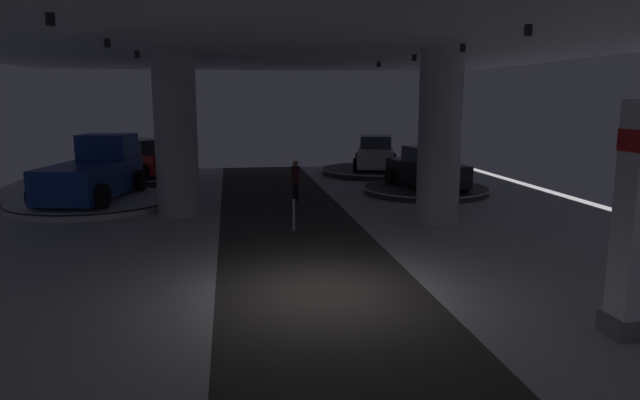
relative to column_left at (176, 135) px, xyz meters
The scene contains 14 objects.
ground 9.89m from the column_left, 67.70° to the right, with size 24.00×44.00×0.06m.
ceiling_with_spotlights 9.89m from the column_left, 67.70° to the right, with size 24.00×44.00×0.39m.
column_left is the anchor object (origin of this frame).
column_right 8.74m from the column_left, 16.75° to the right, with size 1.36×1.36×5.50m.
display_platform_deep_right 13.47m from the column_left, 44.93° to the left, with size 5.75×5.75×0.31m.
display_car_deep_right 13.36m from the column_left, 45.00° to the left, with size 3.05×4.52×1.71m.
display_platform_deep_left 9.33m from the column_left, 105.26° to the left, with size 5.07×5.07×0.32m.
display_car_deep_left 9.10m from the column_left, 105.17° to the left, with size 4.15×4.33×1.71m.
display_platform_far_right 10.69m from the column_left, 16.81° to the left, with size 5.30×5.30×0.27m.
display_car_far_right 10.51m from the column_left, 16.64° to the left, with size 2.78×4.44×1.71m.
display_platform_far_left 4.77m from the column_left, 146.60° to the left, with size 6.08×6.08×0.26m.
pickup_truck_far_left 4.41m from the column_left, 142.48° to the left, with size 3.44×5.60×2.30m.
visitor_walking_near 5.05m from the column_left, 24.65° to the left, with size 0.32×0.32×1.59m.
stanchion_a 5.39m from the column_left, 41.49° to the right, with size 0.28×0.28×1.01m.
Camera 1 is at (-1.82, -11.22, 3.99)m, focal length 32.30 mm.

